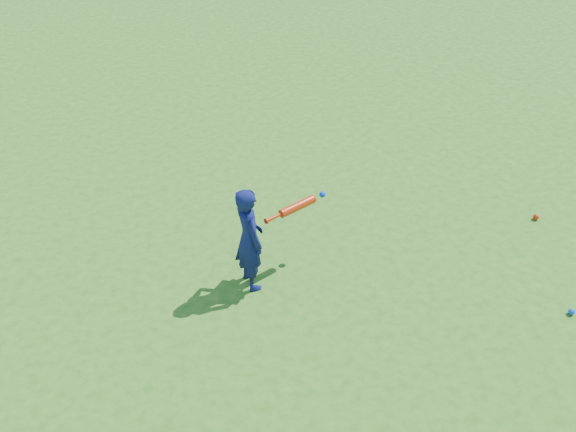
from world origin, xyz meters
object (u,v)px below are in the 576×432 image
at_px(ground_ball_blue, 572,312).
at_px(bat_swing, 300,205).
at_px(ground_ball_red, 536,217).
at_px(child, 249,239).

xyz_separation_m(ground_ball_blue, bat_swing, (-2.59, 1.10, 0.72)).
relative_size(ground_ball_blue, bat_swing, 0.10).
distance_m(ground_ball_red, bat_swing, 3.03).
height_order(ground_ball_red, ground_ball_blue, ground_ball_red).
bearing_deg(ground_ball_red, child, -167.70).
bearing_deg(ground_ball_blue, child, 165.51).
height_order(child, ground_ball_blue, child).
xyz_separation_m(ground_ball_red, bat_swing, (-2.90, -0.46, 0.72)).
bearing_deg(ground_ball_blue, bat_swing, 156.98).
height_order(child, bat_swing, child).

